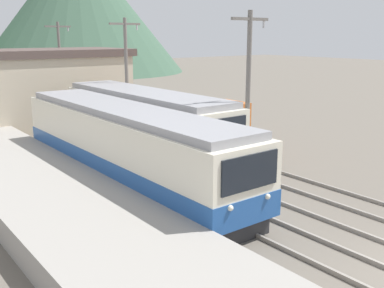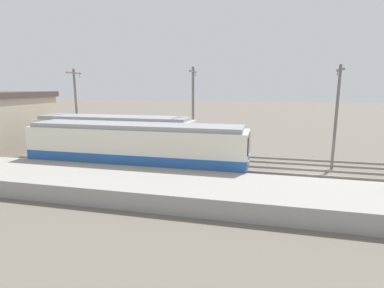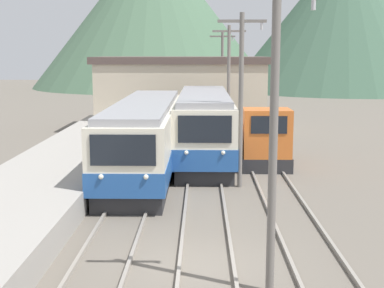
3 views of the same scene
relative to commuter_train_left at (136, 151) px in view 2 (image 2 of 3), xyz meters
name	(u,v)px [view 2 (image 2 of 3)]	position (x,y,z in m)	size (l,w,h in m)	color
ground_plane	(311,174)	(2.60, -11.50, -1.60)	(200.00, 200.00, 0.00)	#665E54
platform_left	(331,202)	(-3.65, -11.50, -1.12)	(4.50, 54.00, 0.94)	gray
track_left	(318,186)	(0.00, -11.50, -1.53)	(1.54, 60.00, 0.14)	gray
track_center	(311,173)	(2.80, -11.50, -1.53)	(1.54, 60.00, 0.14)	gray
track_right	(306,162)	(5.80, -11.50, -1.53)	(1.54, 60.00, 0.14)	gray
commuter_train_left	(136,151)	(0.00, 0.00, 0.00)	(2.84, 14.93, 3.41)	#28282B
commuter_train_center	(115,141)	(2.80, 3.01, 0.07)	(2.84, 12.47, 3.58)	#28282B
shunting_locomotive	(142,140)	(5.80, 2.07, -0.39)	(2.40, 5.86, 3.00)	#28282B
catenary_mast_near	(336,114)	(4.31, -13.08, 2.36)	(2.00, 0.20, 7.28)	slate
catenary_mast_mid	(193,111)	(4.31, -2.89, 2.36)	(2.00, 0.20, 7.28)	slate
catenary_mast_far	(76,109)	(4.31, 7.31, 2.36)	(2.00, 0.20, 7.28)	slate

